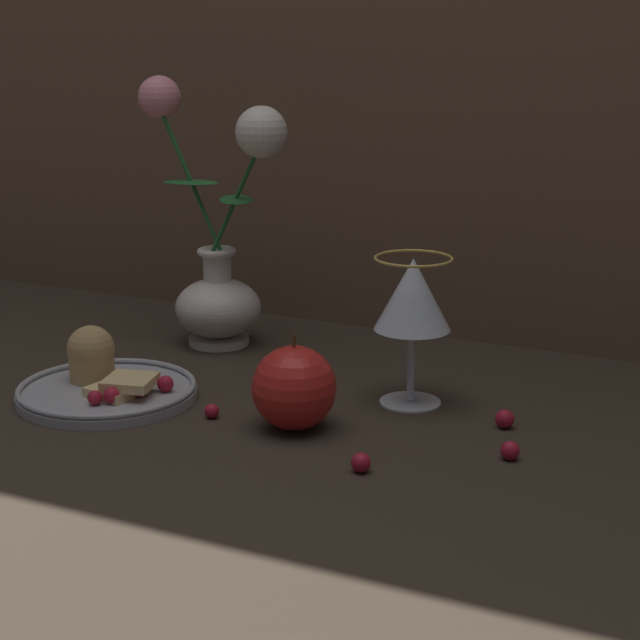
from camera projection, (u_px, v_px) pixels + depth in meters
ground_plane at (273, 407)px, 1.10m from camera, size 2.40×2.40×0.00m
vase at (218, 255)px, 1.29m from camera, size 0.21×0.11×0.32m
plate_with_pastries at (104, 382)px, 1.13m from camera, size 0.19×0.19×0.07m
wine_glass at (413, 300)px, 1.09m from camera, size 0.08×0.08×0.16m
apple_beside_vase at (294, 388)px, 1.03m from camera, size 0.08×0.08×0.10m
berry_near_plate at (505, 419)px, 1.04m from camera, size 0.02×0.02×0.02m
berry_front_center at (361, 463)px, 0.94m from camera, size 0.02×0.02×0.02m
berry_by_glass_stem at (510, 451)px, 0.97m from camera, size 0.02×0.02×0.02m
berry_under_candlestick at (212, 411)px, 1.07m from camera, size 0.02×0.02×0.02m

